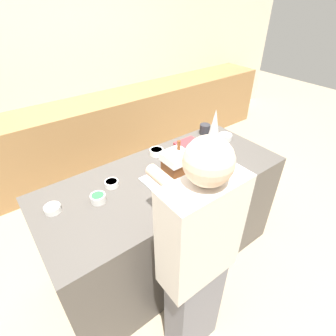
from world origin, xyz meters
The scene contains 15 objects.
ground_plane centered at (0.00, 0.00, 0.00)m, with size 12.00×12.00×0.00m, color tan.
wall_back centered at (0.00, 2.10, 1.30)m, with size 8.00×0.05×2.60m.
back_cabinet_block centered at (0.00, 1.78, 0.45)m, with size 6.00×0.60×0.89m.
kitchen_island centered at (0.00, 0.00, 0.46)m, with size 1.85×0.81×0.91m.
baking_tray centered at (0.06, -0.06, 0.92)m, with size 0.46×0.29×0.01m.
gingerbread_house centered at (0.06, -0.06, 1.02)m, with size 0.18×0.17×0.27m.
decorative_tree centered at (0.48, 0.00, 1.11)m, with size 0.16×0.16×0.40m.
candy_bowl_near_tray_left centered at (0.77, 0.12, 0.94)m, with size 0.12×0.12×0.05m.
candy_bowl_far_left centered at (-0.50, 0.04, 0.94)m, with size 0.10×0.10×0.05m.
candy_bowl_beside_tree centered at (0.13, 0.28, 0.94)m, with size 0.11×0.11×0.05m.
candy_bowl_front_corner centered at (-0.77, 0.13, 0.94)m, with size 0.10×0.10×0.04m.
candy_bowl_near_tray_right centered at (-0.36, 0.13, 0.93)m, with size 0.10×0.10×0.04m.
cookbook centered at (0.44, 0.26, 0.92)m, with size 0.21×0.14×0.02m.
mug centered at (0.69, 0.31, 0.96)m, with size 0.09×0.09×0.09m.
person centered at (-0.27, -0.65, 0.83)m, with size 0.42×0.53×1.60m.
Camera 1 is at (-0.91, -1.24, 2.07)m, focal length 28.00 mm.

